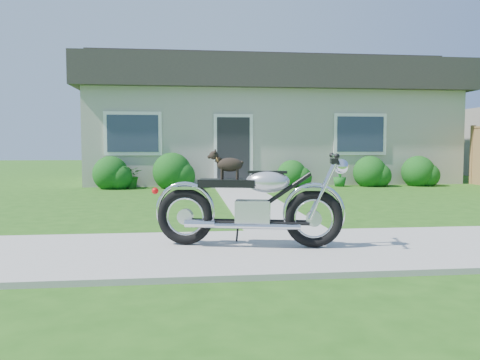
# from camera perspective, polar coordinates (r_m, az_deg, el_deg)

# --- Properties ---
(ground) EXTENTS (80.00, 80.00, 0.00)m
(ground) POSITION_cam_1_polar(r_m,az_deg,el_deg) (6.09, 22.23, -7.55)
(ground) COLOR #235114
(ground) RESTS_ON ground
(sidewalk) EXTENTS (24.00, 2.20, 0.04)m
(sidewalk) POSITION_cam_1_polar(r_m,az_deg,el_deg) (6.09, 22.24, -7.36)
(sidewalk) COLOR #9E9B93
(sidewalk) RESTS_ON ground
(walkway) EXTENTS (1.20, 8.00, 0.03)m
(walkway) POSITION_cam_1_polar(r_m,az_deg,el_deg) (10.39, 1.32, -2.48)
(walkway) COLOR #9E9B93
(walkway) RESTS_ON ground
(house) EXTENTS (12.60, 7.03, 4.50)m
(house) POSITION_cam_1_polar(r_m,az_deg,el_deg) (17.50, 3.13, 7.17)
(house) COLOR #B6B1A5
(house) RESTS_ON ground
(shrub_row) EXTENTS (10.31, 1.12, 1.12)m
(shrub_row) POSITION_cam_1_polar(r_m,az_deg,el_deg) (13.95, 3.16, 0.90)
(shrub_row) COLOR #144C14
(shrub_row) RESTS_ON ground
(potted_plant_left) EXTENTS (0.69, 0.78, 0.79)m
(potted_plant_left) POSITION_cam_1_polar(r_m,az_deg,el_deg) (13.91, -13.22, 0.62)
(potted_plant_left) COLOR #1B5717
(potted_plant_left) RESTS_ON ground
(potted_plant_right) EXTENTS (0.45, 0.45, 0.70)m
(potted_plant_right) POSITION_cam_1_polar(r_m,az_deg,el_deg) (14.56, 12.05, 0.61)
(potted_plant_right) COLOR #1C6920
(potted_plant_right) RESTS_ON ground
(motorcycle_with_dog) EXTENTS (2.20, 0.79, 1.10)m
(motorcycle_with_dog) POSITION_cam_1_polar(r_m,az_deg,el_deg) (5.42, 1.57, -2.92)
(motorcycle_with_dog) COLOR black
(motorcycle_with_dog) RESTS_ON sidewalk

